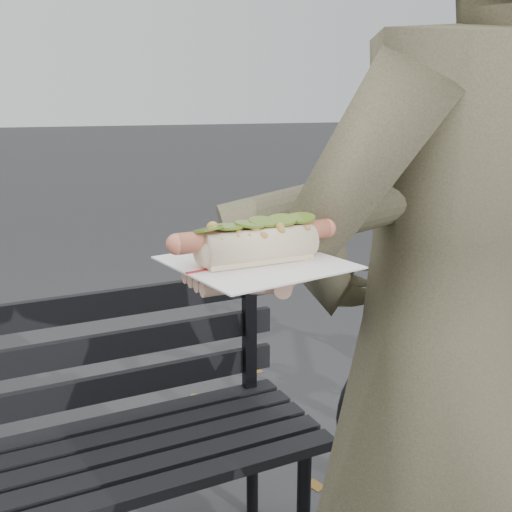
# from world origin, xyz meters

# --- Properties ---
(park_bench) EXTENTS (1.50, 0.44, 0.88)m
(park_bench) POSITION_xyz_m (-0.12, 0.88, 0.52)
(park_bench) COLOR black
(park_bench) RESTS_ON ground
(person) EXTENTS (0.76, 0.57, 1.87)m
(person) POSITION_xyz_m (0.48, 0.08, 0.94)
(person) COLOR #413D2B
(person) RESTS_ON ground
(held_hotdog) EXTENTS (0.63, 0.31, 0.20)m
(held_hotdog) POSITION_xyz_m (0.28, 0.05, 1.25)
(held_hotdog) COLOR #413D2B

